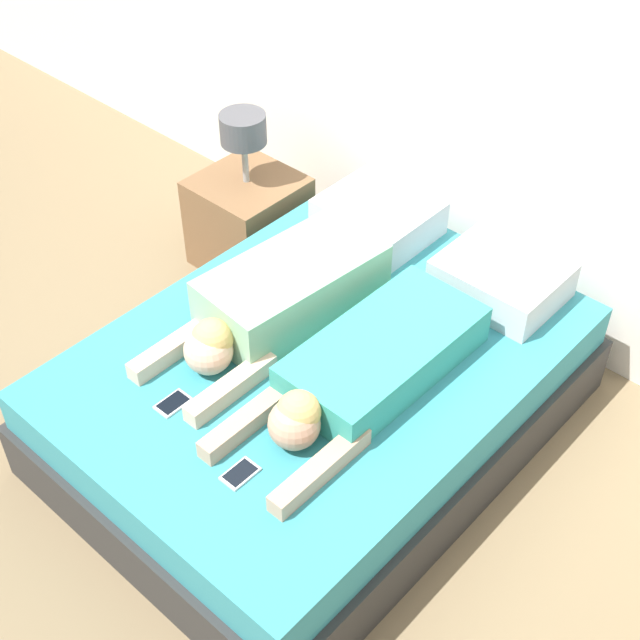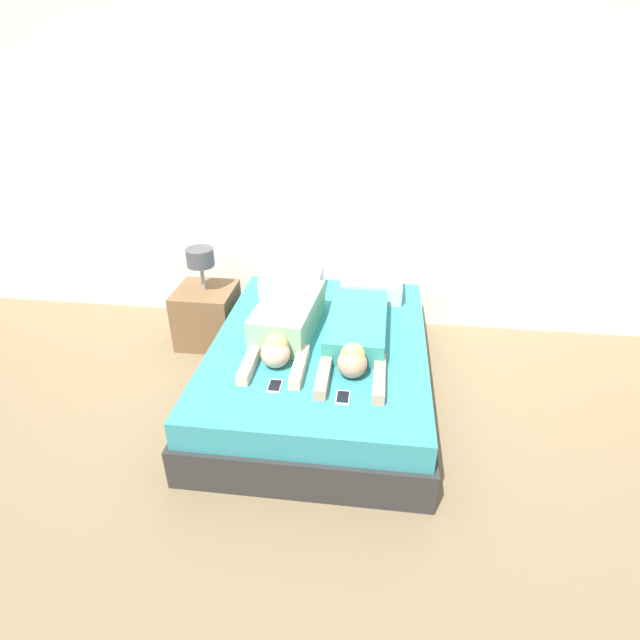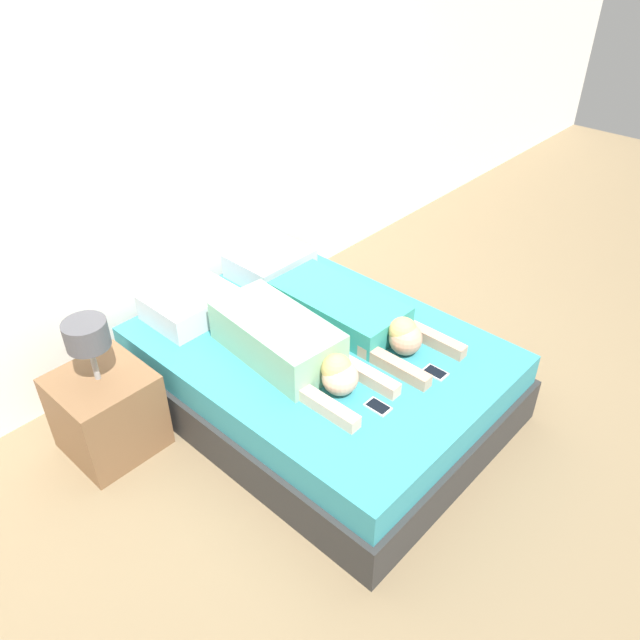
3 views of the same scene
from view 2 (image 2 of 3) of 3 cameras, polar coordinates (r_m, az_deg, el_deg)
The scene contains 10 objects.
ground_plane at distance 3.68m, azimuth -0.00°, elevation -8.21°, with size 12.00×12.00×0.00m, color #7F6B4C.
wall_back at distance 4.17m, azimuth 2.05°, elevation 16.26°, with size 12.00×0.06×2.60m.
bed at distance 3.54m, azimuth -0.00°, elevation -5.36°, with size 1.50×2.00×0.45m.
pillow_head_left at distance 4.07m, azimuth -3.23°, elevation 4.46°, with size 0.47×0.40×0.16m.
pillow_head_right at distance 4.02m, azimuth 5.92°, elevation 3.96°, with size 0.47×0.40×0.16m.
person_left at distance 3.41m, azimuth -3.89°, elevation -0.20°, with size 0.43×1.08×0.23m.
person_right at distance 3.34m, azimuth 4.14°, elevation -1.51°, with size 0.40×1.15×0.21m.
cell_phone_left at distance 2.98m, azimuth -5.19°, elevation -7.51°, with size 0.08×0.13×0.01m.
cell_phone_right at distance 2.89m, azimuth 2.62°, elevation -8.84°, with size 0.08×0.13×0.01m.
nightstand at distance 4.25m, azimuth -12.79°, elevation 0.90°, with size 0.47×0.47×0.83m.
Camera 2 is at (0.36, -2.90, 2.23)m, focal length 28.00 mm.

